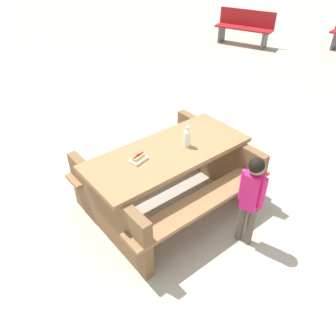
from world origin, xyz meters
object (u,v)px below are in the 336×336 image
object	(u,v)px
soda_bottle	(187,137)
park_bench_far	(245,27)
picnic_table	(168,174)
hotdog_tray	(138,158)
child_in_coat	(252,191)

from	to	relation	value
soda_bottle	park_bench_far	size ratio (longest dim) A/B	0.15
picnic_table	hotdog_tray	size ratio (longest dim) A/B	11.48
child_in_coat	hotdog_tray	bearing A→B (deg)	-71.08
child_in_coat	park_bench_far	distance (m)	7.02
child_in_coat	park_bench_far	xyz separation A→B (m)	(-6.19, -3.30, -0.22)
soda_bottle	child_in_coat	xyz separation A→B (m)	(0.16, 0.86, -0.19)
picnic_table	park_bench_far	bearing A→B (deg)	-159.49
hotdog_tray	picnic_table	bearing A→B (deg)	159.66
soda_bottle	child_in_coat	size ratio (longest dim) A/B	0.22
soda_bottle	child_in_coat	distance (m)	0.90
soda_bottle	child_in_coat	bearing A→B (deg)	79.72
picnic_table	park_bench_far	world-z (taller)	park_bench_far
picnic_table	soda_bottle	distance (m)	0.47
park_bench_far	hotdog_tray	bearing A→B (deg)	18.62
soda_bottle	park_bench_far	world-z (taller)	soda_bottle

